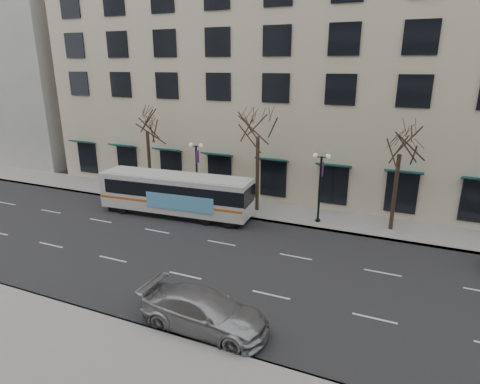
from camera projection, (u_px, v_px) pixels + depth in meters
The scene contains 11 objects.
ground at pixel (205, 258), 24.11m from camera, with size 160.00×160.00×0.00m, color black.
sidewalk_far at pixel (320, 218), 30.10m from camera, with size 80.00×4.00×0.15m, color gray.
building_hotel at pixel (283, 55), 39.64m from camera, with size 40.00×20.00×24.00m, color beige.
building_far_upblock at pixel (21, 42), 52.53m from camera, with size 28.00×20.00×28.00m, color #999993.
tree_far_left at pixel (146, 120), 33.55m from camera, with size 3.60×3.60×8.34m.
tree_far_mid at pixel (258, 124), 29.74m from camera, with size 3.60×3.60×8.55m.
tree_far_right at pixel (401, 140), 26.13m from camera, with size 3.60×3.60×8.06m.
lamp_post_left at pixel (197, 171), 32.28m from camera, with size 1.22×0.45×5.21m.
lamp_post_right at pixel (320, 185), 28.53m from camera, with size 1.22×0.45×5.21m.
city_bus at pixel (176, 193), 30.48m from camera, with size 12.03×3.38×3.22m.
silver_car at pixel (204, 311), 17.43m from camera, with size 2.37×5.83×1.69m, color #9C9FA4.
Camera 1 is at (10.52, -19.19, 11.08)m, focal length 30.00 mm.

